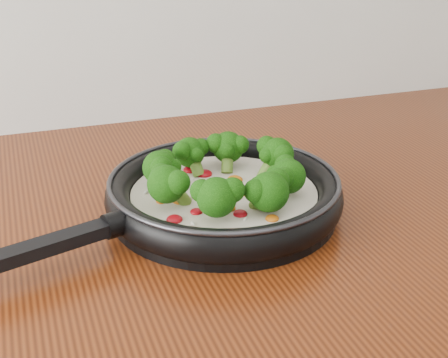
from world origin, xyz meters
name	(u,v)px	position (x,y,z in m)	size (l,w,h in m)	color
skillet	(222,192)	(-0.10, 1.07, 0.93)	(0.52, 0.39, 0.09)	black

